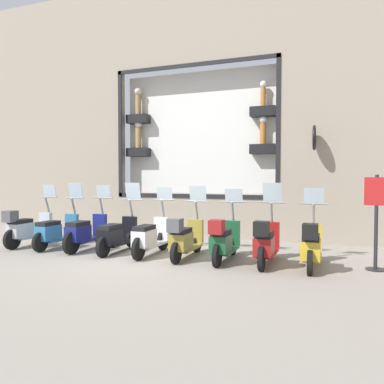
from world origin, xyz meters
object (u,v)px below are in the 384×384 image
Objects in this scene: scooter_yellow_0 at (311,246)px; scooter_black_5 at (116,235)px; scooter_green_2 at (224,241)px; scooter_navy_6 at (85,233)px; scooter_teal_7 at (56,231)px; scooter_white_4 at (150,237)px; scooter_silver_8 at (27,228)px; scooter_olive_3 at (185,238)px; scooter_red_1 at (266,243)px; shop_sign_post at (376,218)px.

scooter_black_5 reaches higher than scooter_yellow_0.
scooter_green_2 is 3.59m from scooter_navy_6.
scooter_teal_7 reaches higher than scooter_navy_6.
scooter_teal_7 is (0.00, 2.69, -0.00)m from scooter_white_4.
scooter_navy_6 is 1.00× the size of scooter_silver_8.
scooter_yellow_0 is at bearing -90.05° from scooter_silver_8.
scooter_navy_6 is 1.80m from scooter_silver_8.
scooter_teal_7 is at bearing 88.93° from scooter_olive_3.
scooter_red_1 is at bearing -91.28° from scooter_white_4.
scooter_white_4 is at bearing -90.01° from scooter_teal_7.
scooter_green_2 is 0.96× the size of shop_sign_post.
scooter_olive_3 is 3.59m from scooter_teal_7.
shop_sign_post reaches higher than scooter_olive_3.
scooter_olive_3 is at bearing 95.25° from shop_sign_post.
scooter_teal_7 is (0.07, 6.28, -0.04)m from scooter_yellow_0.
scooter_white_4 is (0.07, 1.79, -0.03)m from scooter_green_2.
scooter_white_4 is at bearing -90.12° from scooter_navy_6.
scooter_navy_6 is 6.60m from shop_sign_post.
scooter_red_1 is 1.00× the size of scooter_olive_3.
scooter_red_1 reaches higher than scooter_olive_3.
scooter_yellow_0 is at bearing -90.74° from scooter_navy_6.
scooter_red_1 is at bearing 99.52° from shop_sign_post.
scooter_black_5 reaches higher than scooter_navy_6.
shop_sign_post is (0.29, -7.47, 0.59)m from scooter_teal_7.
scooter_silver_8 is (0.01, 7.18, 0.01)m from scooter_yellow_0.
scooter_yellow_0 is 1.00× the size of scooter_teal_7.
scooter_black_5 is at bearing -88.74° from scooter_silver_8.
scooter_olive_3 reaches higher than scooter_yellow_0.
scooter_navy_6 is 0.90m from scooter_teal_7.
scooter_silver_8 reaches higher than scooter_navy_6.
scooter_teal_7 is 1.00× the size of scooter_silver_8.
scooter_teal_7 is at bearing 89.36° from scooter_red_1.
scooter_yellow_0 is 0.96× the size of shop_sign_post.
scooter_white_4 is (0.07, 0.90, -0.03)m from scooter_olive_3.
scooter_green_2 is (-0.00, 1.79, -0.00)m from scooter_yellow_0.
scooter_navy_6 reaches higher than scooter_white_4.
scooter_green_2 is at bearing -90.07° from scooter_silver_8.
scooter_red_1 is 1.00× the size of scooter_black_5.
scooter_white_4 is 0.96× the size of shop_sign_post.
scooter_black_5 reaches higher than scooter_olive_3.
scooter_black_5 reaches higher than scooter_green_2.
scooter_teal_7 reaches higher than scooter_yellow_0.
scooter_green_2 is 0.99× the size of scooter_navy_6.
scooter_navy_6 is 0.97× the size of shop_sign_post.
scooter_olive_3 reaches higher than scooter_silver_8.
scooter_teal_7 is 7.50m from shop_sign_post.
scooter_navy_6 is (0.07, 2.69, -0.02)m from scooter_olive_3.
scooter_green_2 is 0.90m from scooter_olive_3.
scooter_white_4 is 1.79m from scooter_navy_6.
scooter_yellow_0 is 1.00× the size of scooter_red_1.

